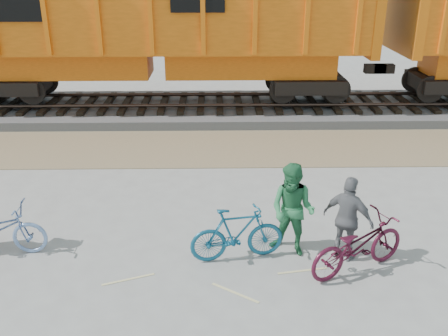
{
  "coord_description": "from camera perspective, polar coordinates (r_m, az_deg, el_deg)",
  "views": [
    {
      "loc": [
        0.5,
        -7.88,
        5.06
      ],
      "look_at": [
        0.67,
        1.5,
        1.07
      ],
      "focal_mm": 40.0,
      "sensor_mm": 36.0,
      "label": 1
    }
  ],
  "objects": [
    {
      "name": "ground",
      "position": [
        9.38,
        -3.96,
        -9.69
      ],
      "size": [
        120.0,
        120.0,
        0.0
      ],
      "primitive_type": "plane",
      "color": "#9E9E99",
      "rests_on": "ground"
    },
    {
      "name": "gravel_strip",
      "position": [
        14.31,
        -2.95,
        2.32
      ],
      "size": [
        120.0,
        3.0,
        0.02
      ],
      "primitive_type": "cube",
      "color": "#9B7F60",
      "rests_on": "ground"
    },
    {
      "name": "ballast_bed",
      "position": [
        17.59,
        -2.62,
        6.77
      ],
      "size": [
        120.0,
        4.0,
        0.3
      ],
      "primitive_type": "cube",
      "color": "slate",
      "rests_on": "ground"
    },
    {
      "name": "track",
      "position": [
        17.5,
        -2.64,
        7.79
      ],
      "size": [
        120.0,
        2.6,
        0.24
      ],
      "color": "black",
      "rests_on": "ballast_bed"
    },
    {
      "name": "hopper_car_center",
      "position": [
        17.11,
        -7.69,
        15.92
      ],
      "size": [
        14.0,
        3.13,
        4.65
      ],
      "color": "black",
      "rests_on": "track"
    },
    {
      "name": "bicycle_teal",
      "position": [
        8.95,
        1.52,
        -7.52
      ],
      "size": [
        1.76,
        0.78,
        1.02
      ],
      "primitive_type": "imported",
      "rotation": [
        0.0,
        0.0,
        1.75
      ],
      "color": "#145676",
      "rests_on": "ground"
    },
    {
      "name": "bicycle_maroon",
      "position": [
        8.93,
        15.06,
        -8.49
      ],
      "size": [
        2.05,
        1.49,
        1.02
      ],
      "primitive_type": "imported",
      "rotation": [
        0.0,
        0.0,
        2.04
      ],
      "color": "#4B1227",
      "rests_on": "ground"
    },
    {
      "name": "person_man",
      "position": [
        9.05,
        7.85,
        -4.78
      ],
      "size": [
        1.07,
        1.0,
        1.74
      ],
      "primitive_type": "imported",
      "rotation": [
        0.0,
        0.0,
        -0.54
      ],
      "color": "#2C7647",
      "rests_on": "ground"
    },
    {
      "name": "person_woman",
      "position": [
        9.09,
        13.99,
        -5.68
      ],
      "size": [
        0.98,
        0.88,
        1.59
      ],
      "primitive_type": "imported",
      "rotation": [
        0.0,
        0.0,
        2.48
      ],
      "color": "slate",
      "rests_on": "ground"
    }
  ]
}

